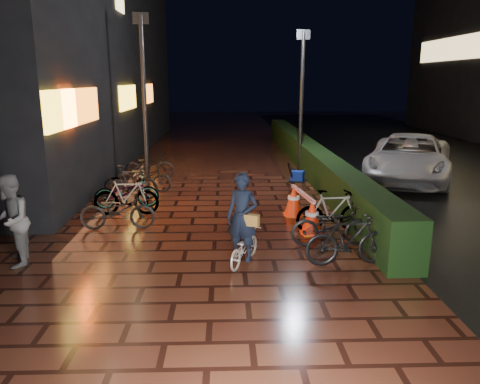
{
  "coord_description": "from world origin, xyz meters",
  "views": [
    {
      "loc": [
        0.23,
        -9.23,
        3.27
      ],
      "look_at": [
        0.52,
        -0.26,
        1.1
      ],
      "focal_mm": 35.0,
      "sensor_mm": 36.0,
      "label": 1
    }
  ],
  "objects_px": {
    "bystander_person": "(11,221)",
    "van": "(409,158)",
    "cyclist": "(243,231)",
    "traffic_barrier": "(302,208)",
    "cart_assembly": "(297,177)"
  },
  "relations": [
    {
      "from": "cyclist",
      "to": "bystander_person",
      "type": "bearing_deg",
      "value": 178.88
    },
    {
      "from": "cyclist",
      "to": "van",
      "type": "bearing_deg",
      "value": 50.93
    },
    {
      "from": "van",
      "to": "cart_assembly",
      "type": "xyz_separation_m",
      "value": [
        -3.96,
        -1.65,
        -0.28
      ]
    },
    {
      "from": "van",
      "to": "cyclist",
      "type": "relative_size",
      "value": 3.19
    },
    {
      "from": "bystander_person",
      "to": "cart_assembly",
      "type": "bearing_deg",
      "value": 114.25
    },
    {
      "from": "van",
      "to": "traffic_barrier",
      "type": "height_order",
      "value": "van"
    },
    {
      "from": "cart_assembly",
      "to": "traffic_barrier",
      "type": "bearing_deg",
      "value": -96.35
    },
    {
      "from": "bystander_person",
      "to": "cyclist",
      "type": "distance_m",
      "value": 4.11
    },
    {
      "from": "traffic_barrier",
      "to": "cart_assembly",
      "type": "height_order",
      "value": "cart_assembly"
    },
    {
      "from": "bystander_person",
      "to": "traffic_barrier",
      "type": "distance_m",
      "value": 6.04
    },
    {
      "from": "van",
      "to": "cart_assembly",
      "type": "relative_size",
      "value": 5.78
    },
    {
      "from": "van",
      "to": "cyclist",
      "type": "xyz_separation_m",
      "value": [
        -5.75,
        -7.09,
        -0.13
      ]
    },
    {
      "from": "bystander_person",
      "to": "traffic_barrier",
      "type": "xyz_separation_m",
      "value": [
        5.56,
        2.3,
        -0.45
      ]
    },
    {
      "from": "bystander_person",
      "to": "van",
      "type": "bearing_deg",
      "value": 107.43
    },
    {
      "from": "cyclist",
      "to": "traffic_barrier",
      "type": "relative_size",
      "value": 0.89
    }
  ]
}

